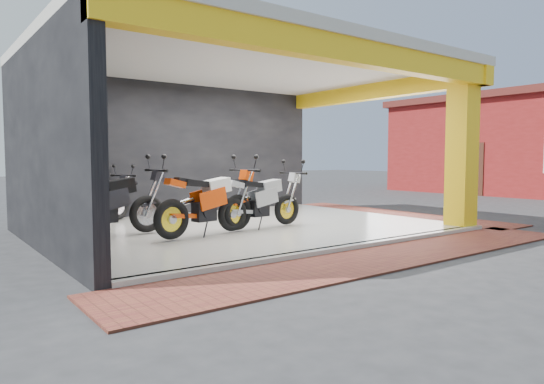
% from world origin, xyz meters
% --- Properties ---
extents(ground, '(80.00, 80.00, 0.00)m').
position_xyz_m(ground, '(0.00, 0.00, 0.00)').
color(ground, '#2D2D30').
rests_on(ground, ground).
extents(showroom_floor, '(8.00, 6.00, 0.10)m').
position_xyz_m(showroom_floor, '(0.00, 2.00, 0.05)').
color(showroom_floor, silver).
rests_on(showroom_floor, ground).
extents(showroom_ceiling, '(8.40, 6.40, 0.20)m').
position_xyz_m(showroom_ceiling, '(0.00, 2.00, 3.60)').
color(showroom_ceiling, beige).
rests_on(showroom_ceiling, corner_column).
extents(back_wall, '(8.20, 0.20, 3.50)m').
position_xyz_m(back_wall, '(0.00, 5.10, 1.75)').
color(back_wall, black).
rests_on(back_wall, ground).
extents(left_wall, '(0.20, 6.20, 3.50)m').
position_xyz_m(left_wall, '(-4.10, 2.00, 1.75)').
color(left_wall, black).
rests_on(left_wall, ground).
extents(corner_column, '(0.50, 0.50, 3.50)m').
position_xyz_m(corner_column, '(3.75, -0.75, 1.75)').
color(corner_column, yellow).
rests_on(corner_column, ground).
extents(header_beam_front, '(8.40, 0.30, 0.40)m').
position_xyz_m(header_beam_front, '(0.00, -1.00, 3.30)').
color(header_beam_front, yellow).
rests_on(header_beam_front, corner_column).
extents(header_beam_right, '(0.30, 6.40, 0.40)m').
position_xyz_m(header_beam_right, '(4.00, 2.00, 3.30)').
color(header_beam_right, yellow).
rests_on(header_beam_right, corner_column).
extents(floor_kerb, '(8.00, 0.20, 0.10)m').
position_xyz_m(floor_kerb, '(0.00, -1.02, 0.05)').
color(floor_kerb, silver).
rests_on(floor_kerb, ground).
extents(paver_front, '(9.00, 1.40, 0.03)m').
position_xyz_m(paver_front, '(0.00, -1.80, 0.01)').
color(paver_front, brown).
rests_on(paver_front, ground).
extents(paver_right, '(1.40, 7.00, 0.03)m').
position_xyz_m(paver_right, '(4.80, 2.00, 0.01)').
color(paver_right, brown).
rests_on(paver_right, ground).
extents(moto_hero, '(2.50, 1.25, 1.46)m').
position_xyz_m(moto_hero, '(-0.67, 1.36, 0.83)').
color(moto_hero, '#E64109').
rests_on(moto_hero, showroom_floor).
extents(moto_row_a, '(2.29, 0.98, 1.37)m').
position_xyz_m(moto_row_a, '(0.63, 1.42, 0.78)').
color(moto_row_a, '#A4A7AC').
rests_on(moto_row_a, showroom_floor).
extents(moto_row_b, '(2.45, 1.04, 1.47)m').
position_xyz_m(moto_row_b, '(-2.22, 2.15, 0.83)').
color(moto_row_b, black).
rests_on(moto_row_b, showroom_floor).
extents(moto_row_d, '(2.16, 1.68, 1.25)m').
position_xyz_m(moto_row_d, '(-1.94, 4.50, 0.73)').
color(moto_row_d, black).
rests_on(moto_row_d, showroom_floor).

